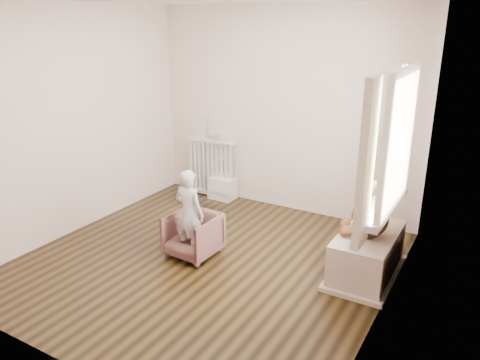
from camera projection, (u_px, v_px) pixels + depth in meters
The scene contains 18 objects.
floor at pixel (206, 261), 4.92m from camera, with size 3.60×3.60×0.01m, color black.
back_wall at pixel (283, 111), 5.96m from camera, with size 3.60×0.02×2.60m, color white.
front_wall at pixel (46, 201), 3.02m from camera, with size 3.60×0.02×2.60m, color white.
left_wall at pixel (73, 122), 5.35m from camera, with size 0.02×3.60×2.60m, color white.
right_wall at pixel (394, 170), 3.64m from camera, with size 0.02×3.60×2.60m, color white.
window at pixel (399, 143), 3.85m from camera, with size 0.03×0.90×1.10m, color white.
window_sill at pixel (382, 206), 4.09m from camera, with size 0.22×1.10×0.06m, color silver.
curtain_left at pixel (366, 165), 3.46m from camera, with size 0.06×0.26×1.30m, color #BDAD8F.
curtain_right at pixel (400, 134), 4.39m from camera, with size 0.06×0.26×1.30m, color #BDAD8F.
radiator at pixel (211, 169), 6.66m from camera, with size 0.78×0.15×0.83m, color silver.
paper_doll at pixel (200, 127), 6.54m from camera, with size 0.19×0.02×0.31m, color beige.
tin_a at pixel (216, 138), 6.46m from camera, with size 0.11×0.11×0.07m, color #A59E8C.
toy_vanity at pixel (223, 180), 6.57m from camera, with size 0.35×0.25×0.56m, color silver.
armchair at pixel (193, 235), 4.99m from camera, with size 0.50×0.51×0.47m, color brown.
child at pixel (189, 214), 4.86m from camera, with size 0.35×0.23×0.96m, color beige.
toy_bench at pixel (367, 257), 4.60m from camera, with size 0.51×0.97×0.46m, color #C5B097.
teddy_bear at pixel (370, 214), 4.41m from camera, with size 0.45×0.35×0.56m, color #3D2411, non-canonical shape.
plush_cat at pixel (385, 188), 4.14m from camera, with size 0.16×0.26×0.22m, color #655F58, non-canonical shape.
Camera 1 is at (2.50, -3.60, 2.42)m, focal length 35.00 mm.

